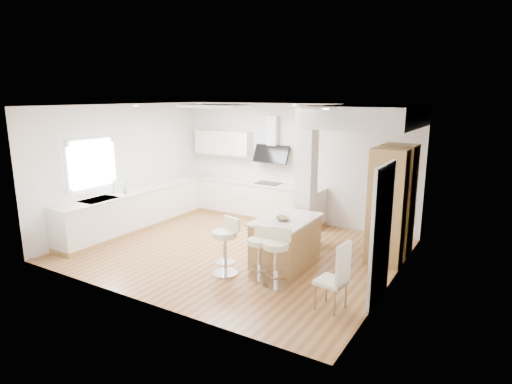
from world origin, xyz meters
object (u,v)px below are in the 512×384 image
Objects in this scene: bar_stool_b at (260,250)px; dining_chair at (337,274)px; bar_stool_a at (226,243)px; bar_stool_c at (276,255)px; peninsula at (286,240)px.

dining_chair is (1.49, -0.39, 0.05)m from bar_stool_b.
bar_stool_a is 0.96× the size of dining_chair.
bar_stool_a is 1.04× the size of bar_stool_c.
bar_stool_c is at bearing -71.92° from peninsula.
peninsula is 1.35× the size of dining_chair.
bar_stool_c is 0.92× the size of dining_chair.
bar_stool_b is at bearing 161.13° from bar_stool_c.
bar_stool_b is 0.93× the size of bar_stool_c.
bar_stool_a is at bearing -123.16° from peninsula.
peninsula is at bearing 147.31° from dining_chair.
bar_stool_a is at bearing -178.70° from dining_chair.
peninsula is 1.47× the size of bar_stool_c.
bar_stool_c is (0.33, -0.96, 0.11)m from peninsula.
bar_stool_c is at bearing -18.33° from bar_stool_b.
dining_chair is at bearing -15.70° from bar_stool_b.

